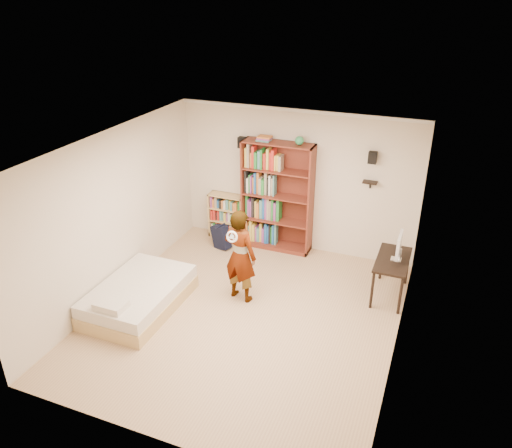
{
  "coord_description": "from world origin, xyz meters",
  "views": [
    {
      "loc": [
        2.49,
        -5.82,
        4.67
      ],
      "look_at": [
        -0.06,
        0.6,
        1.31
      ],
      "focal_mm": 35.0,
      "sensor_mm": 36.0,
      "label": 1
    }
  ],
  "objects_px": {
    "low_bookshelf": "(227,216)",
    "computer_desk": "(391,277)",
    "tall_bookshelf": "(277,197)",
    "person": "(240,256)",
    "daybed": "(139,293)"
  },
  "relations": [
    {
      "from": "tall_bookshelf",
      "to": "person",
      "type": "height_order",
      "value": "tall_bookshelf"
    },
    {
      "from": "tall_bookshelf",
      "to": "daybed",
      "type": "height_order",
      "value": "tall_bookshelf"
    },
    {
      "from": "person",
      "to": "low_bookshelf",
      "type": "bearing_deg",
      "value": -48.39
    },
    {
      "from": "low_bookshelf",
      "to": "daybed",
      "type": "distance_m",
      "value": 2.78
    },
    {
      "from": "computer_desk",
      "to": "person",
      "type": "relative_size",
      "value": 0.64
    },
    {
      "from": "tall_bookshelf",
      "to": "person",
      "type": "relative_size",
      "value": 1.34
    },
    {
      "from": "computer_desk",
      "to": "daybed",
      "type": "distance_m",
      "value": 4.05
    },
    {
      "from": "computer_desk",
      "to": "low_bookshelf",
      "type": "bearing_deg",
      "value": 164.25
    },
    {
      "from": "tall_bookshelf",
      "to": "person",
      "type": "bearing_deg",
      "value": -88.74
    },
    {
      "from": "tall_bookshelf",
      "to": "computer_desk",
      "type": "relative_size",
      "value": 2.09
    },
    {
      "from": "person",
      "to": "computer_desk",
      "type": "bearing_deg",
      "value": -145.31
    },
    {
      "from": "tall_bookshelf",
      "to": "computer_desk",
      "type": "distance_m",
      "value": 2.55
    },
    {
      "from": "tall_bookshelf",
      "to": "low_bookshelf",
      "type": "xyz_separation_m",
      "value": [
        -1.07,
        0.06,
        -0.6
      ]
    },
    {
      "from": "daybed",
      "to": "person",
      "type": "bearing_deg",
      "value": 31.4
    },
    {
      "from": "low_bookshelf",
      "to": "computer_desk",
      "type": "bearing_deg",
      "value": -15.75
    }
  ]
}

